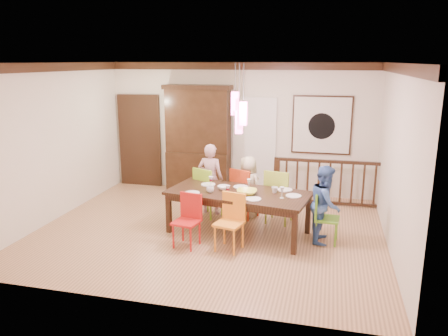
% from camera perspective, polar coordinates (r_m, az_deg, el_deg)
% --- Properties ---
extents(floor, '(6.00, 6.00, 0.00)m').
position_cam_1_polar(floor, '(7.85, -1.88, -8.12)').
color(floor, '#916646').
rests_on(floor, ground).
extents(ceiling, '(6.00, 6.00, 0.00)m').
position_cam_1_polar(ceiling, '(7.28, -2.07, 13.56)').
color(ceiling, white).
rests_on(ceiling, wall_back).
extents(wall_back, '(6.00, 0.00, 6.00)m').
position_cam_1_polar(wall_back, '(9.82, 2.01, 5.15)').
color(wall_back, beige).
rests_on(wall_back, floor).
extents(wall_left, '(0.00, 5.00, 5.00)m').
position_cam_1_polar(wall_left, '(8.73, -21.32, 3.10)').
color(wall_left, beige).
rests_on(wall_left, floor).
extents(wall_right, '(0.00, 5.00, 5.00)m').
position_cam_1_polar(wall_right, '(7.23, 21.57, 1.01)').
color(wall_right, beige).
rests_on(wall_right, floor).
extents(crown_molding, '(6.00, 5.00, 0.16)m').
position_cam_1_polar(crown_molding, '(7.28, -2.06, 12.93)').
color(crown_molding, black).
rests_on(crown_molding, wall_back).
extents(panel_door, '(1.04, 0.07, 2.24)m').
position_cam_1_polar(panel_door, '(10.59, -10.90, 3.36)').
color(panel_door, black).
rests_on(panel_door, wall_back).
extents(white_doorway, '(0.97, 0.05, 2.22)m').
position_cam_1_polar(white_doorway, '(9.79, 3.96, 2.72)').
color(white_doorway, silver).
rests_on(white_doorway, wall_back).
extents(painting, '(1.25, 0.06, 1.25)m').
position_cam_1_polar(painting, '(9.56, 12.64, 5.49)').
color(painting, black).
rests_on(painting, wall_back).
extents(pendant_cluster, '(0.27, 0.21, 1.14)m').
position_cam_1_polar(pendant_cluster, '(7.22, 1.99, 7.24)').
color(pendant_cluster, '#F04895').
rests_on(pendant_cluster, ceiling).
extents(dining_table, '(2.55, 1.48, 0.75)m').
position_cam_1_polar(dining_table, '(7.52, 1.90, -3.65)').
color(dining_table, black).
rests_on(dining_table, floor).
extents(chair_far_left, '(0.58, 0.58, 0.97)m').
position_cam_1_polar(chair_far_left, '(8.37, -1.97, -2.66)').
color(chair_far_left, '#8DC929').
rests_on(chair_far_left, floor).
extents(chair_far_mid, '(0.57, 0.57, 0.97)m').
position_cam_1_polar(chair_far_mid, '(8.33, 2.83, -2.75)').
color(chair_far_mid, '#B93514').
rests_on(chair_far_mid, floor).
extents(chair_far_right, '(0.54, 0.54, 1.02)m').
position_cam_1_polar(chair_far_right, '(8.10, 7.23, -3.14)').
color(chair_far_right, olive).
rests_on(chair_far_right, floor).
extents(chair_near_left, '(0.45, 0.45, 0.86)m').
position_cam_1_polar(chair_near_left, '(7.05, -4.95, -6.49)').
color(chair_near_left, red).
rests_on(chair_near_left, floor).
extents(chair_near_mid, '(0.49, 0.49, 0.90)m').
position_cam_1_polar(chair_near_mid, '(6.90, 0.66, -6.68)').
color(chair_near_mid, orange).
rests_on(chair_near_mid, floor).
extents(chair_end_right, '(0.41, 0.41, 0.85)m').
position_cam_1_polar(chair_end_right, '(7.38, 13.36, -5.94)').
color(chair_end_right, '#5BA022').
rests_on(chair_end_right, floor).
extents(china_hutch, '(1.53, 0.46, 2.42)m').
position_cam_1_polar(china_hutch, '(9.89, -3.39, 3.80)').
color(china_hutch, black).
rests_on(china_hutch, floor).
extents(balustrade, '(2.31, 0.12, 0.96)m').
position_cam_1_polar(balustrade, '(9.28, 13.62, -1.76)').
color(balustrade, black).
rests_on(balustrade, floor).
extents(person_far_left, '(0.53, 0.37, 1.39)m').
position_cam_1_polar(person_far_left, '(8.50, -1.78, -1.44)').
color(person_far_left, '#DBA7B3').
rests_on(person_far_left, floor).
extents(person_far_mid, '(0.69, 0.60, 1.18)m').
position_cam_1_polar(person_far_mid, '(8.38, 3.16, -2.42)').
color(person_far_mid, '#C2BA93').
rests_on(person_far_mid, floor).
extents(person_end_right, '(0.51, 0.65, 1.29)m').
position_cam_1_polar(person_end_right, '(7.37, 13.10, -4.61)').
color(person_end_right, '#3C61A8').
rests_on(person_end_right, floor).
extents(serving_bowl, '(0.37, 0.37, 0.08)m').
position_cam_1_polar(serving_bowl, '(7.34, 3.00, -3.15)').
color(serving_bowl, gold).
rests_on(serving_bowl, dining_table).
extents(small_bowl, '(0.25, 0.25, 0.07)m').
position_cam_1_polar(small_bowl, '(7.60, -0.05, -2.59)').
color(small_bowl, white).
rests_on(small_bowl, dining_table).
extents(cup_left, '(0.17, 0.17, 0.10)m').
position_cam_1_polar(cup_left, '(7.44, -1.82, -2.84)').
color(cup_left, silver).
rests_on(cup_left, dining_table).
extents(cup_right, '(0.13, 0.13, 0.10)m').
position_cam_1_polar(cup_right, '(7.46, 6.64, -2.87)').
color(cup_right, silver).
rests_on(cup_right, dining_table).
extents(plate_far_left, '(0.26, 0.26, 0.01)m').
position_cam_1_polar(plate_far_left, '(7.90, -2.08, -2.16)').
color(plate_far_left, white).
rests_on(plate_far_left, dining_table).
extents(plate_far_mid, '(0.26, 0.26, 0.01)m').
position_cam_1_polar(plate_far_mid, '(7.75, 2.20, -2.48)').
color(plate_far_mid, white).
rests_on(plate_far_mid, dining_table).
extents(plate_far_right, '(0.26, 0.26, 0.01)m').
position_cam_1_polar(plate_far_right, '(7.65, 7.95, -2.82)').
color(plate_far_right, white).
rests_on(plate_far_right, dining_table).
extents(plate_near_left, '(0.26, 0.26, 0.01)m').
position_cam_1_polar(plate_near_left, '(7.42, -4.20, -3.27)').
color(plate_near_left, white).
rests_on(plate_near_left, dining_table).
extents(plate_near_mid, '(0.26, 0.26, 0.01)m').
position_cam_1_polar(plate_near_mid, '(7.10, 3.84, -4.06)').
color(plate_near_mid, white).
rests_on(plate_near_mid, dining_table).
extents(plate_end_right, '(0.26, 0.26, 0.01)m').
position_cam_1_polar(plate_end_right, '(7.33, 9.07, -3.61)').
color(plate_end_right, white).
rests_on(plate_end_right, dining_table).
extents(wine_glass_a, '(0.08, 0.08, 0.19)m').
position_cam_1_polar(wine_glass_a, '(7.75, -1.73, -1.80)').
color(wine_glass_a, '#590C19').
rests_on(wine_glass_a, dining_table).
extents(wine_glass_b, '(0.08, 0.08, 0.19)m').
position_cam_1_polar(wine_glass_b, '(7.60, 3.28, -2.15)').
color(wine_glass_b, silver).
rests_on(wine_glass_b, dining_table).
extents(wine_glass_c, '(0.08, 0.08, 0.19)m').
position_cam_1_polar(wine_glass_c, '(7.20, 0.50, -3.02)').
color(wine_glass_c, '#590C19').
rests_on(wine_glass_c, dining_table).
extents(wine_glass_d, '(0.08, 0.08, 0.19)m').
position_cam_1_polar(wine_glass_d, '(7.18, 7.59, -3.19)').
color(wine_glass_d, silver).
rests_on(wine_glass_d, dining_table).
extents(napkin, '(0.18, 0.14, 0.01)m').
position_cam_1_polar(napkin, '(7.13, 1.32, -3.95)').
color(napkin, '#D83359').
rests_on(napkin, dining_table).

